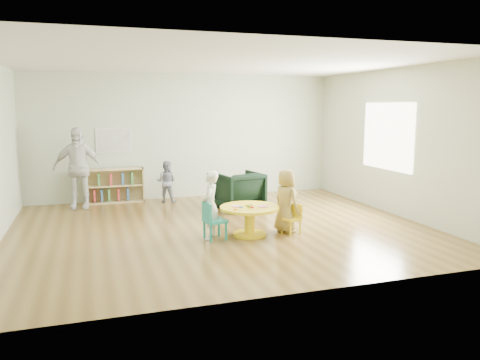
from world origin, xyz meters
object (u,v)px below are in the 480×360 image
at_px(kid_chair_left, 212,220).
at_px(armchair, 239,191).
at_px(child_left, 210,205).
at_px(toddler, 166,182).
at_px(bookshelf, 115,186).
at_px(activity_table, 250,215).
at_px(child_right, 286,201).
at_px(kid_chair_right, 293,218).
at_px(adult_caretaker, 78,168).

distance_m(kid_chair_left, armchair, 2.23).
distance_m(child_left, toddler, 3.06).
bearing_deg(armchair, bookshelf, -43.40).
bearing_deg(child_left, toddler, -152.22).
bearing_deg(activity_table, child_right, 0.32).
height_order(activity_table, kid_chair_right, activity_table).
distance_m(armchair, child_left, 2.17).
bearing_deg(toddler, child_right, 141.00).
distance_m(kid_chair_right, adult_caretaker, 4.65).
bearing_deg(kid_chair_left, child_left, 175.89).
height_order(kid_chair_right, child_left, child_left).
xyz_separation_m(kid_chair_right, child_left, (-1.37, 0.13, 0.28)).
xyz_separation_m(kid_chair_left, armchair, (1.07, 1.96, 0.06)).
xyz_separation_m(toddler, adult_caretaker, (-1.81, -0.05, 0.38)).
bearing_deg(bookshelf, toddler, -17.94).
height_order(kid_chair_left, kid_chair_right, kid_chair_left).
bearing_deg(activity_table, armchair, 77.21).
bearing_deg(adult_caretaker, armchair, -11.45).
bearing_deg(bookshelf, armchair, -32.87).
distance_m(kid_chair_left, adult_caretaker, 3.73).
height_order(armchair, adult_caretaker, adult_caretaker).
xyz_separation_m(child_right, adult_caretaker, (-3.32, 3.02, 0.30)).
height_order(child_left, child_right, child_left).
bearing_deg(kid_chair_right, child_right, 17.97).
bearing_deg(activity_table, kid_chair_left, -174.61).
bearing_deg(toddler, armchair, 162.57).
bearing_deg(toddler, kid_chair_left, 119.06).
relative_size(activity_table, child_left, 0.89).
distance_m(activity_table, kid_chair_left, 0.64).
bearing_deg(child_right, kid_chair_right, -161.00).
relative_size(toddler, adult_caretaker, 0.55).
xyz_separation_m(activity_table, kid_chair_left, (-0.64, -0.06, -0.01)).
xyz_separation_m(bookshelf, child_left, (1.29, -3.40, 0.18)).
distance_m(bookshelf, toddler, 1.13).
xyz_separation_m(activity_table, bookshelf, (-1.94, 3.43, 0.03)).
bearing_deg(kid_chair_right, child_left, 66.01).
relative_size(child_left, child_right, 1.02).
xyz_separation_m(bookshelf, adult_caretaker, (-0.74, -0.40, 0.47)).
relative_size(bookshelf, child_right, 1.13).
relative_size(activity_table, child_right, 0.91).
bearing_deg(child_right, toddler, 8.42).
relative_size(kid_chair_right, bookshelf, 0.41).
bearing_deg(child_left, adult_caretaker, -122.17).
bearing_deg(armchair, activity_table, 66.67).
relative_size(child_right, toddler, 1.16).
relative_size(kid_chair_left, bookshelf, 0.50).
xyz_separation_m(activity_table, kid_chair_right, (0.72, -0.10, -0.07)).
bearing_deg(kid_chair_right, kid_chair_left, 69.59).
xyz_separation_m(child_left, adult_caretaker, (-2.03, 3.00, 0.29)).
relative_size(kid_chair_right, child_right, 0.47).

